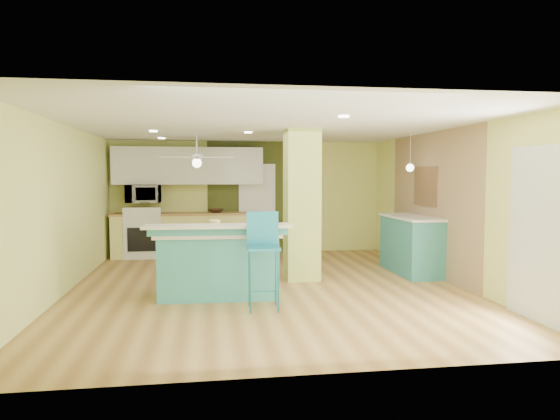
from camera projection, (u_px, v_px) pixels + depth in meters
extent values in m
cube|color=olive|center=(267.00, 287.00, 7.83)|extent=(6.00, 7.00, 0.01)
cube|color=white|center=(267.00, 126.00, 7.65)|extent=(6.00, 7.00, 0.01)
cube|color=#E2E77C|center=(248.00, 197.00, 11.20)|extent=(6.00, 0.01, 2.50)
cube|color=#E2E77C|center=(316.00, 233.00, 4.28)|extent=(6.00, 0.01, 2.50)
cube|color=#E2E77C|center=(63.00, 209.00, 7.30)|extent=(0.01, 7.00, 2.50)
cube|color=#E2E77C|center=(448.00, 206.00, 8.18)|extent=(0.01, 7.00, 2.50)
cube|color=#927353|center=(431.00, 204.00, 8.77)|extent=(0.02, 3.40, 2.50)
cube|color=#3F461C|center=(257.00, 197.00, 11.21)|extent=(2.20, 0.02, 2.50)
cube|color=white|center=(257.00, 209.00, 11.20)|extent=(0.82, 0.05, 2.00)
cube|color=silver|center=(538.00, 234.00, 5.92)|extent=(0.04, 1.08, 2.10)
cube|color=#BCCA5D|center=(302.00, 205.00, 8.33)|extent=(0.55, 0.55, 2.50)
cube|color=#E7E379|center=(189.00, 235.00, 10.76)|extent=(3.20, 0.60, 0.90)
cube|color=olive|center=(189.00, 214.00, 10.73)|extent=(3.25, 0.63, 0.04)
cube|color=white|center=(144.00, 236.00, 10.63)|extent=(0.76, 0.64, 0.90)
cube|color=black|center=(142.00, 240.00, 10.30)|extent=(0.59, 0.02, 0.50)
cube|color=white|center=(142.00, 212.00, 10.29)|extent=(0.76, 0.06, 0.18)
cube|color=white|center=(189.00, 166.00, 10.78)|extent=(3.20, 0.34, 0.80)
imported|color=white|center=(143.00, 194.00, 10.56)|extent=(0.70, 0.48, 0.39)
cylinder|color=silver|center=(197.00, 146.00, 9.48)|extent=(0.03, 0.03, 0.40)
cylinder|color=silver|center=(197.00, 157.00, 9.49)|extent=(0.24, 0.24, 0.10)
sphere|color=white|center=(197.00, 163.00, 9.50)|extent=(0.18, 0.18, 0.18)
cylinder|color=white|center=(410.00, 150.00, 8.80)|extent=(0.01, 0.01, 0.62)
sphere|color=white|center=(410.00, 168.00, 8.83)|extent=(0.14, 0.14, 0.14)
cube|color=brown|center=(425.00, 186.00, 8.94)|extent=(0.03, 0.90, 0.70)
cube|color=teal|center=(219.00, 266.00, 7.22)|extent=(1.70, 0.89, 0.88)
cube|color=beige|center=(219.00, 234.00, 7.18)|extent=(1.80, 1.00, 0.05)
cube|color=teal|center=(218.00, 230.00, 6.79)|extent=(1.89, 0.21, 0.13)
cube|color=beige|center=(218.00, 226.00, 6.78)|extent=(2.03, 0.48, 0.04)
cylinder|color=teal|center=(251.00, 283.00, 6.27)|extent=(0.03, 0.03, 0.79)
cylinder|color=teal|center=(278.00, 282.00, 6.31)|extent=(0.03, 0.03, 0.79)
cylinder|color=teal|center=(249.00, 277.00, 6.62)|extent=(0.03, 0.03, 0.79)
cylinder|color=teal|center=(276.00, 276.00, 6.66)|extent=(0.03, 0.03, 0.79)
cube|color=teal|center=(264.00, 248.00, 6.44)|extent=(0.44, 0.44, 0.03)
cube|color=teal|center=(262.00, 228.00, 6.61)|extent=(0.42, 0.05, 0.44)
cube|color=teal|center=(412.00, 246.00, 8.92)|extent=(0.63, 1.52, 0.98)
cube|color=silver|center=(412.00, 217.00, 8.88)|extent=(0.67, 1.59, 0.04)
imported|color=#341F15|center=(216.00, 211.00, 10.80)|extent=(0.39, 0.39, 0.08)
cylinder|color=yellow|center=(215.00, 226.00, 7.10)|extent=(0.17, 0.17, 0.18)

